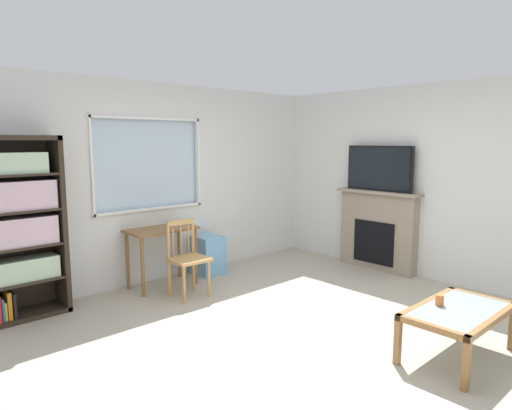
{
  "coord_description": "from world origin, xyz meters",
  "views": [
    {
      "loc": [
        -3.11,
        -2.64,
        1.82
      ],
      "look_at": [
        0.1,
        0.82,
        1.14
      ],
      "focal_mm": 31.47,
      "sensor_mm": 36.0,
      "label": 1
    }
  ],
  "objects_px": {
    "plastic_drawer_unit": "(207,255)",
    "tv": "(379,168)",
    "wooden_chair": "(187,258)",
    "sippy_cup": "(440,300)",
    "bookshelf": "(14,225)",
    "coffee_table": "(458,315)",
    "fireplace": "(378,230)",
    "desk_under_window": "(162,239)"
  },
  "relations": [
    {
      "from": "fireplace",
      "to": "tv",
      "type": "bearing_deg",
      "value": -180.0
    },
    {
      "from": "sippy_cup",
      "to": "coffee_table",
      "type": "bearing_deg",
      "value": -75.25
    },
    {
      "from": "fireplace",
      "to": "sippy_cup",
      "type": "xyz_separation_m",
      "value": [
        -1.86,
        -1.78,
        -0.1
      ]
    },
    {
      "from": "wooden_chair",
      "to": "plastic_drawer_unit",
      "type": "xyz_separation_m",
      "value": [
        0.72,
        0.56,
        -0.2
      ]
    },
    {
      "from": "wooden_chair",
      "to": "bookshelf",
      "type": "bearing_deg",
      "value": 159.38
    },
    {
      "from": "plastic_drawer_unit",
      "to": "sippy_cup",
      "type": "height_order",
      "value": "plastic_drawer_unit"
    },
    {
      "from": "desk_under_window",
      "to": "tv",
      "type": "xyz_separation_m",
      "value": [
        2.64,
        -1.41,
        0.83
      ]
    },
    {
      "from": "wooden_chair",
      "to": "fireplace",
      "type": "relative_size",
      "value": 0.72
    },
    {
      "from": "wooden_chair",
      "to": "fireplace",
      "type": "distance_m",
      "value": 2.79
    },
    {
      "from": "plastic_drawer_unit",
      "to": "fireplace",
      "type": "xyz_separation_m",
      "value": [
        1.92,
        -1.46,
        0.3
      ]
    },
    {
      "from": "wooden_chair",
      "to": "coffee_table",
      "type": "distance_m",
      "value": 2.94
    },
    {
      "from": "wooden_chair",
      "to": "tv",
      "type": "bearing_deg",
      "value": -18.84
    },
    {
      "from": "bookshelf",
      "to": "desk_under_window",
      "type": "bearing_deg",
      "value": -3.76
    },
    {
      "from": "bookshelf",
      "to": "coffee_table",
      "type": "relative_size",
      "value": 1.83
    },
    {
      "from": "desk_under_window",
      "to": "wooden_chair",
      "type": "bearing_deg",
      "value": -87.24
    },
    {
      "from": "tv",
      "to": "fireplace",
      "type": "bearing_deg",
      "value": 0.0
    },
    {
      "from": "bookshelf",
      "to": "wooden_chair",
      "type": "distance_m",
      "value": 1.84
    },
    {
      "from": "desk_under_window",
      "to": "plastic_drawer_unit",
      "type": "height_order",
      "value": "desk_under_window"
    },
    {
      "from": "plastic_drawer_unit",
      "to": "tv",
      "type": "bearing_deg",
      "value": -37.47
    },
    {
      "from": "tv",
      "to": "bookshelf",
      "type": "bearing_deg",
      "value": 160.46
    },
    {
      "from": "plastic_drawer_unit",
      "to": "coffee_table",
      "type": "distance_m",
      "value": 3.39
    },
    {
      "from": "desk_under_window",
      "to": "wooden_chair",
      "type": "distance_m",
      "value": 0.54
    },
    {
      "from": "wooden_chair",
      "to": "plastic_drawer_unit",
      "type": "height_order",
      "value": "wooden_chair"
    },
    {
      "from": "bookshelf",
      "to": "plastic_drawer_unit",
      "type": "distance_m",
      "value": 2.47
    },
    {
      "from": "coffee_table",
      "to": "bookshelf",
      "type": "bearing_deg",
      "value": 125.57
    },
    {
      "from": "plastic_drawer_unit",
      "to": "fireplace",
      "type": "relative_size",
      "value": 0.43
    },
    {
      "from": "wooden_chair",
      "to": "sippy_cup",
      "type": "bearing_deg",
      "value": -73.86
    },
    {
      "from": "bookshelf",
      "to": "coffee_table",
      "type": "bearing_deg",
      "value": -54.43
    },
    {
      "from": "tv",
      "to": "sippy_cup",
      "type": "height_order",
      "value": "tv"
    },
    {
      "from": "coffee_table",
      "to": "sippy_cup",
      "type": "bearing_deg",
      "value": 104.75
    },
    {
      "from": "bookshelf",
      "to": "sippy_cup",
      "type": "bearing_deg",
      "value": -53.67
    },
    {
      "from": "bookshelf",
      "to": "fireplace",
      "type": "relative_size",
      "value": 1.5
    },
    {
      "from": "bookshelf",
      "to": "plastic_drawer_unit",
      "type": "height_order",
      "value": "bookshelf"
    },
    {
      "from": "wooden_chair",
      "to": "tv",
      "type": "distance_m",
      "value": 2.94
    },
    {
      "from": "desk_under_window",
      "to": "tv",
      "type": "bearing_deg",
      "value": -28.03
    },
    {
      "from": "coffee_table",
      "to": "desk_under_window",
      "type": "bearing_deg",
      "value": 104.1
    },
    {
      "from": "bookshelf",
      "to": "coffee_table",
      "type": "distance_m",
      "value": 4.28
    },
    {
      "from": "fireplace",
      "to": "tv",
      "type": "xyz_separation_m",
      "value": [
        -0.02,
        -0.0,
        0.88
      ]
    },
    {
      "from": "plastic_drawer_unit",
      "to": "sippy_cup",
      "type": "xyz_separation_m",
      "value": [
        0.06,
        -3.24,
        0.2
      ]
    },
    {
      "from": "plastic_drawer_unit",
      "to": "bookshelf",
      "type": "bearing_deg",
      "value": 178.63
    },
    {
      "from": "tv",
      "to": "plastic_drawer_unit",
      "type": "bearing_deg",
      "value": 142.53
    },
    {
      "from": "fireplace",
      "to": "plastic_drawer_unit",
      "type": "bearing_deg",
      "value": 142.8
    }
  ]
}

